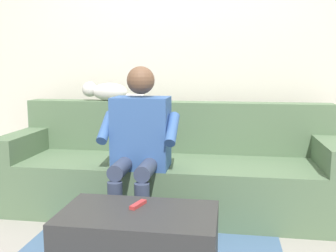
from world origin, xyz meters
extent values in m
plane|color=gray|center=(0.00, 0.60, 0.00)|extent=(8.00, 8.00, 0.00)
cube|color=beige|center=(0.00, -0.72, 1.20)|extent=(5.77, 0.06, 2.41)
cube|color=#516B4C|center=(0.00, 0.00, 0.21)|extent=(2.28, 0.65, 0.42)
cube|color=#516B4C|center=(0.00, -0.42, 0.43)|extent=(2.66, 0.20, 0.86)
cube|color=#516B4C|center=(-1.23, 0.00, 0.31)|extent=(0.19, 0.65, 0.61)
cube|color=#516B4C|center=(1.23, 0.00, 0.31)|extent=(0.19, 0.65, 0.61)
cube|color=#2D2D2D|center=(0.00, 0.98, 0.19)|extent=(0.85, 0.50, 0.39)
cube|color=#335693|center=(0.16, 0.18, 0.68)|extent=(0.41, 0.28, 0.52)
sphere|color=brown|center=(0.16, 0.18, 1.06)|extent=(0.20, 0.20, 0.20)
cylinder|color=#333D56|center=(0.07, 0.38, 0.48)|extent=(0.11, 0.39, 0.11)
cylinder|color=#333D56|center=(0.25, 0.38, 0.48)|extent=(0.11, 0.39, 0.11)
cylinder|color=#333D56|center=(0.07, 0.58, 0.21)|extent=(0.10, 0.10, 0.42)
cylinder|color=#333D56|center=(0.25, 0.58, 0.21)|extent=(0.10, 0.10, 0.42)
cylinder|color=#335693|center=(-0.08, 0.26, 0.73)|extent=(0.08, 0.27, 0.22)
cylinder|color=#335693|center=(0.40, 0.26, 0.73)|extent=(0.08, 0.27, 0.22)
ellipsoid|color=silver|center=(0.59, -0.42, 0.94)|extent=(0.32, 0.15, 0.16)
sphere|color=silver|center=(0.77, -0.42, 0.96)|extent=(0.14, 0.14, 0.14)
cone|color=silver|center=(0.77, -0.46, 1.01)|extent=(0.05, 0.05, 0.04)
cone|color=silver|center=(0.77, -0.39, 1.01)|extent=(0.05, 0.05, 0.04)
cylinder|color=silver|center=(0.37, -0.42, 0.91)|extent=(0.18, 0.03, 0.03)
cube|color=#B73333|center=(0.02, 0.90, 0.40)|extent=(0.07, 0.14, 0.02)
camera|label=1|loc=(-0.47, 2.94, 1.17)|focal=41.74mm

